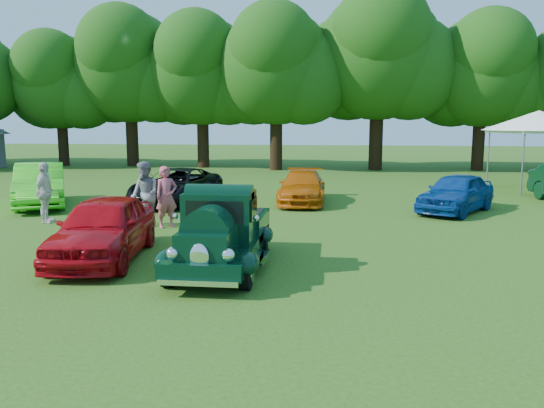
# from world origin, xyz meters

# --- Properties ---
(ground) EXTENTS (120.00, 120.00, 0.00)m
(ground) POSITION_xyz_m (0.00, 0.00, 0.00)
(ground) COLOR #2A4D12
(ground) RESTS_ON ground
(hero_pickup) EXTENTS (2.00, 4.29, 1.68)m
(hero_pickup) POSITION_xyz_m (0.16, -0.52, 0.73)
(hero_pickup) COLOR black
(hero_pickup) RESTS_ON ground
(red_convertible) EXTENTS (2.22, 4.45, 1.46)m
(red_convertible) POSITION_xyz_m (-2.66, -0.12, 0.73)
(red_convertible) COLOR #AE0710
(red_convertible) RESTS_ON ground
(back_car_lime) EXTENTS (3.74, 5.02, 1.58)m
(back_car_lime) POSITION_xyz_m (-8.32, 7.07, 0.79)
(back_car_lime) COLOR #38D51C
(back_car_lime) RESTS_ON ground
(back_car_black) EXTENTS (2.94, 5.11, 1.34)m
(back_car_black) POSITION_xyz_m (-3.44, 8.21, 0.67)
(back_car_black) COLOR black
(back_car_black) RESTS_ON ground
(back_car_orange) EXTENTS (1.75, 4.26, 1.23)m
(back_car_orange) POSITION_xyz_m (1.35, 8.88, 0.62)
(back_car_orange) COLOR #B85206
(back_car_orange) RESTS_ON ground
(back_car_blue) EXTENTS (3.52, 4.21, 1.36)m
(back_car_blue) POSITION_xyz_m (6.77, 7.37, 0.68)
(back_car_blue) COLOR navy
(back_car_blue) RESTS_ON ground
(spectator_pink) EXTENTS (0.79, 0.76, 1.82)m
(spectator_pink) POSITION_xyz_m (-2.37, 3.62, 0.91)
(spectator_pink) COLOR #B84C58
(spectator_pink) RESTS_ON ground
(spectator_grey) EXTENTS (1.20, 1.19, 1.96)m
(spectator_grey) POSITION_xyz_m (-3.05, 3.66, 0.98)
(spectator_grey) COLOR gray
(spectator_grey) RESTS_ON ground
(spectator_white) EXTENTS (0.62, 1.16, 1.89)m
(spectator_white) POSITION_xyz_m (-6.34, 3.91, 0.94)
(spectator_white) COLOR beige
(spectator_white) RESTS_ON ground
(canopy_tent) EXTENTS (5.70, 5.70, 3.61)m
(canopy_tent) POSITION_xyz_m (11.65, 13.82, 3.14)
(canopy_tent) COLOR white
(canopy_tent) RESTS_ON ground
(tree_line) EXTENTS (65.33, 9.99, 12.43)m
(tree_line) POSITION_xyz_m (-2.23, 23.89, 6.75)
(tree_line) COLOR black
(tree_line) RESTS_ON ground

